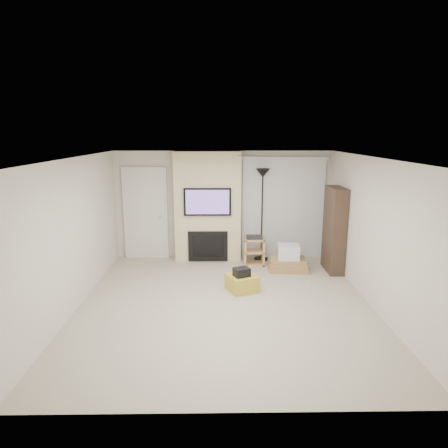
{
  "coord_description": "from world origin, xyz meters",
  "views": [
    {
      "loc": [
        -0.12,
        -6.41,
        2.89
      ],
      "look_at": [
        0.0,
        1.2,
        1.15
      ],
      "focal_mm": 32.0,
      "sensor_mm": 36.0,
      "label": 1
    }
  ],
  "objects_px": {
    "floor_lamp": "(263,189)",
    "av_stand": "(254,249)",
    "ottoman": "(242,283)",
    "box_stack": "(288,260)",
    "bookshelf": "(334,230)"
  },
  "relations": [
    {
      "from": "ottoman",
      "to": "av_stand",
      "type": "bearing_deg",
      "value": 76.89
    },
    {
      "from": "bookshelf",
      "to": "av_stand",
      "type": "bearing_deg",
      "value": 165.18
    },
    {
      "from": "bookshelf",
      "to": "ottoman",
      "type": "bearing_deg",
      "value": -151.27
    },
    {
      "from": "floor_lamp",
      "to": "av_stand",
      "type": "xyz_separation_m",
      "value": [
        -0.2,
        -0.34,
        -1.32
      ]
    },
    {
      "from": "ottoman",
      "to": "floor_lamp",
      "type": "relative_size",
      "value": 0.24
    },
    {
      "from": "ottoman",
      "to": "av_stand",
      "type": "relative_size",
      "value": 0.76
    },
    {
      "from": "ottoman",
      "to": "box_stack",
      "type": "height_order",
      "value": "box_stack"
    },
    {
      "from": "floor_lamp",
      "to": "bookshelf",
      "type": "distance_m",
      "value": 1.82
    },
    {
      "from": "floor_lamp",
      "to": "bookshelf",
      "type": "relative_size",
      "value": 1.18
    },
    {
      "from": "av_stand",
      "to": "bookshelf",
      "type": "bearing_deg",
      "value": -14.82
    },
    {
      "from": "floor_lamp",
      "to": "ottoman",
      "type": "bearing_deg",
      "value": -106.57
    },
    {
      "from": "floor_lamp",
      "to": "av_stand",
      "type": "relative_size",
      "value": 3.21
    },
    {
      "from": "floor_lamp",
      "to": "box_stack",
      "type": "relative_size",
      "value": 2.44
    },
    {
      "from": "ottoman",
      "to": "box_stack",
      "type": "xyz_separation_m",
      "value": [
        1.06,
        1.17,
        0.06
      ]
    },
    {
      "from": "ottoman",
      "to": "box_stack",
      "type": "distance_m",
      "value": 1.58
    }
  ]
}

